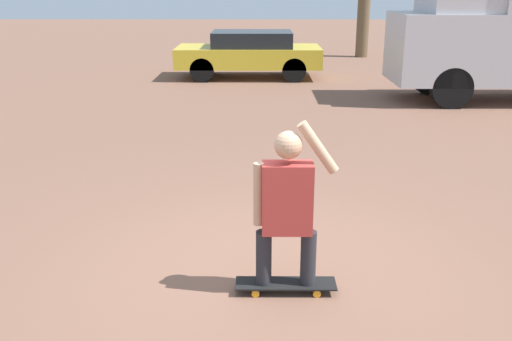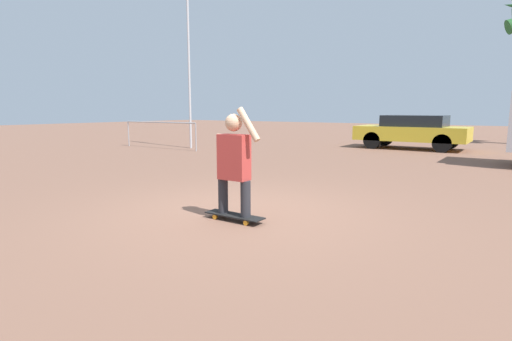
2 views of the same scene
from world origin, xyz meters
The scene contains 6 objects.
ground_plane centered at (0.00, 0.00, 0.00)m, with size 80.00×80.00×0.00m, color brown.
skateboard centered at (0.20, -0.41, 0.07)m, with size 0.91×0.24×0.09m.
person_skateboarder centered at (0.20, -0.41, 0.88)m, with size 0.72×0.24×1.50m.
parked_car_yellow centered at (-0.33, 11.89, 0.73)m, with size 4.17×1.91×1.33m.
flagpole centered at (-7.73, 7.12, 4.08)m, with size 1.08×0.12×7.07m.
plaza_railing_segment centered at (-8.72, 6.30, 0.90)m, with size 3.96×0.05×1.08m.
Camera 2 is at (3.55, -4.75, 1.55)m, focal length 28.00 mm.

